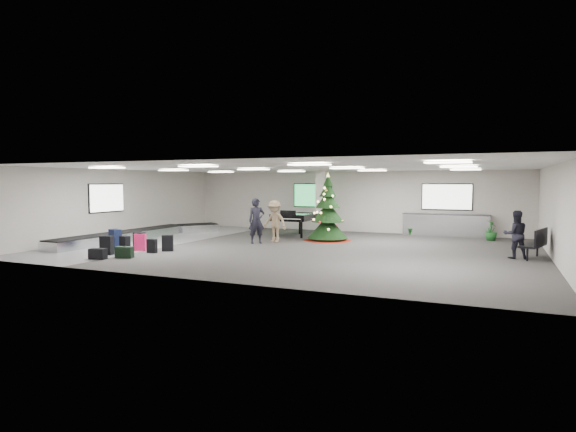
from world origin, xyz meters
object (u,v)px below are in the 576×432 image
at_px(service_counter, 446,225).
at_px(bench, 536,242).
at_px(pink_suitcase, 140,242).
at_px(christmas_tree, 328,217).
at_px(traveler_b, 275,221).
at_px(traveler_bench, 516,235).
at_px(potted_plant_left, 411,227).
at_px(grand_piano, 294,217).
at_px(traveler_a, 257,221).
at_px(baggage_carousel, 141,234).
at_px(potted_plant_right, 491,231).

distance_m(service_counter, bench, 6.99).
xyz_separation_m(pink_suitcase, christmas_tree, (5.52, 5.91, 0.72)).
xyz_separation_m(traveler_b, traveler_bench, (9.48, -0.85, -0.08)).
xyz_separation_m(christmas_tree, potted_plant_left, (3.07, 3.80, -0.65)).
relative_size(bench, traveler_bench, 1.04).
distance_m(grand_piano, traveler_a, 3.34).
bearing_deg(traveler_a, traveler_b, 13.27).
bearing_deg(traveler_b, baggage_carousel, -156.75).
bearing_deg(potted_plant_right, potted_plant_left, 165.98).
height_order(traveler_a, traveler_b, traveler_a).
height_order(traveler_a, traveler_bench, traveler_a).
bearing_deg(bench, christmas_tree, -177.39).
relative_size(traveler_b, traveler_bench, 1.10).
height_order(baggage_carousel, bench, bench).
bearing_deg(traveler_bench, grand_piano, -32.43).
xyz_separation_m(pink_suitcase, potted_plant_right, (12.25, 8.80, 0.13)).
height_order(service_counter, potted_plant_right, service_counter).
xyz_separation_m(baggage_carousel, christmas_tree, (8.17, 2.78, 0.83)).
relative_size(traveler_bench, potted_plant_left, 2.11).
relative_size(service_counter, potted_plant_right, 4.47).
xyz_separation_m(christmas_tree, traveler_bench, (7.54, -2.31, -0.22)).
bearing_deg(traveler_b, grand_piano, 105.62).
xyz_separation_m(grand_piano, potted_plant_left, (5.21, 2.67, -0.52)).
distance_m(grand_piano, traveler_bench, 10.27).
bearing_deg(christmas_tree, grand_piano, 152.11).
bearing_deg(traveler_bench, traveler_b, -17.96).
height_order(pink_suitcase, traveler_a, traveler_a).
height_order(pink_suitcase, traveler_bench, traveler_bench).
bearing_deg(potted_plant_right, christmas_tree, -156.75).
xyz_separation_m(pink_suitcase, traveler_bench, (13.06, 3.60, 0.50)).
bearing_deg(pink_suitcase, baggage_carousel, 107.81).
xyz_separation_m(baggage_carousel, pink_suitcase, (2.64, -3.13, 0.11)).
height_order(service_counter, christmas_tree, christmas_tree).
bearing_deg(traveler_a, christmas_tree, -0.31).
height_order(service_counter, traveler_a, traveler_a).
bearing_deg(pink_suitcase, traveler_b, 28.83).
height_order(pink_suitcase, potted_plant_left, potted_plant_left).
height_order(potted_plant_left, potted_plant_right, potted_plant_right).
xyz_separation_m(grand_piano, traveler_a, (-0.31, -3.33, 0.05)).
relative_size(christmas_tree, grand_piano, 1.34).
relative_size(service_counter, traveler_b, 2.23).
bearing_deg(grand_piano, traveler_a, -96.57).
relative_size(service_counter, bench, 2.35).
distance_m(pink_suitcase, grand_piano, 7.84).
xyz_separation_m(baggage_carousel, traveler_a, (5.72, 0.58, 0.75)).
xyz_separation_m(baggage_carousel, traveler_bench, (15.70, 0.47, 0.61)).
height_order(grand_piano, traveler_a, traveler_a).
bearing_deg(christmas_tree, bench, -14.29).
distance_m(baggage_carousel, potted_plant_right, 15.93).
height_order(christmas_tree, bench, christmas_tree).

